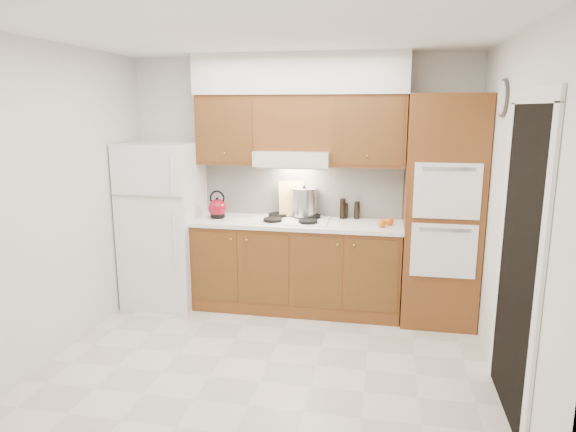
{
  "coord_description": "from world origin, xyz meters",
  "views": [
    {
      "loc": [
        0.9,
        -3.84,
        2.08
      ],
      "look_at": [
        0.08,
        0.45,
        1.15
      ],
      "focal_mm": 32.0,
      "sensor_mm": 36.0,
      "label": 1
    }
  ],
  "objects_px": {
    "fridge": "(164,224)",
    "oven_cabinet": "(442,211)",
    "kettle": "(217,208)",
    "stock_pot": "(304,202)"
  },
  "relations": [
    {
      "from": "fridge",
      "to": "kettle",
      "type": "bearing_deg",
      "value": 4.67
    },
    {
      "from": "fridge",
      "to": "kettle",
      "type": "xyz_separation_m",
      "value": [
        0.59,
        0.05,
        0.19
      ]
    },
    {
      "from": "kettle",
      "to": "stock_pot",
      "type": "xyz_separation_m",
      "value": [
        0.89,
        0.17,
        0.06
      ]
    },
    {
      "from": "oven_cabinet",
      "to": "stock_pot",
      "type": "height_order",
      "value": "oven_cabinet"
    },
    {
      "from": "oven_cabinet",
      "to": "kettle",
      "type": "bearing_deg",
      "value": 179.67
    },
    {
      "from": "fridge",
      "to": "stock_pot",
      "type": "xyz_separation_m",
      "value": [
        1.48,
        0.22,
        0.25
      ]
    },
    {
      "from": "kettle",
      "to": "stock_pot",
      "type": "distance_m",
      "value": 0.91
    },
    {
      "from": "fridge",
      "to": "oven_cabinet",
      "type": "relative_size",
      "value": 0.78
    },
    {
      "from": "oven_cabinet",
      "to": "stock_pot",
      "type": "relative_size",
      "value": 7.93
    },
    {
      "from": "kettle",
      "to": "oven_cabinet",
      "type": "bearing_deg",
      "value": -14.44
    }
  ]
}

